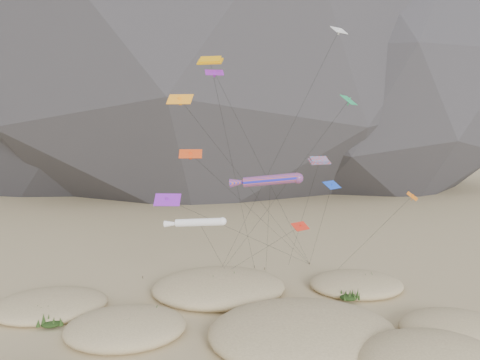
% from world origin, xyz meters
% --- Properties ---
extents(ground, '(500.00, 500.00, 0.00)m').
position_xyz_m(ground, '(0.00, 0.00, 0.00)').
color(ground, '#CCB789').
rests_on(ground, ground).
extents(dunes, '(50.03, 39.63, 4.06)m').
position_xyz_m(dunes, '(-1.45, 3.50, 0.69)').
color(dunes, '#CCB789').
rests_on(dunes, ground).
extents(dune_grass, '(41.80, 29.37, 1.48)m').
position_xyz_m(dune_grass, '(-0.69, 3.13, 0.84)').
color(dune_grass, black).
rests_on(dune_grass, ground).
extents(kite_stakes, '(24.57, 5.13, 0.30)m').
position_xyz_m(kite_stakes, '(1.19, 23.18, 0.15)').
color(kite_stakes, '#3F2D1E').
rests_on(kite_stakes, ground).
extents(rainbow_tube_kite, '(7.54, 13.93, 14.60)m').
position_xyz_m(rainbow_tube_kite, '(1.89, 11.00, 13.74)').
color(rainbow_tube_kite, '#DA5616').
rests_on(rainbow_tube_kite, ground).
extents(white_tube_kite, '(8.15, 10.13, 10.02)m').
position_xyz_m(white_tube_kite, '(-5.52, 11.73, 9.35)').
color(white_tube_kite, white).
rests_on(white_tube_kite, ground).
extents(orange_parafoil, '(8.23, 11.57, 26.70)m').
position_xyz_m(orange_parafoil, '(-3.70, 14.07, 25.88)').
color(orange_parafoil, orange).
rests_on(orange_parafoil, ground).
extents(multi_parafoil, '(2.43, 16.49, 16.26)m').
position_xyz_m(multi_parafoil, '(7.09, 10.25, 15.62)').
color(multi_parafoil, red).
rests_on(multi_parafoil, ground).
extents(delta_kites, '(28.08, 19.57, 30.03)m').
position_xyz_m(delta_kites, '(2.89, 11.18, 17.48)').
color(delta_kites, purple).
rests_on(delta_kites, ground).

